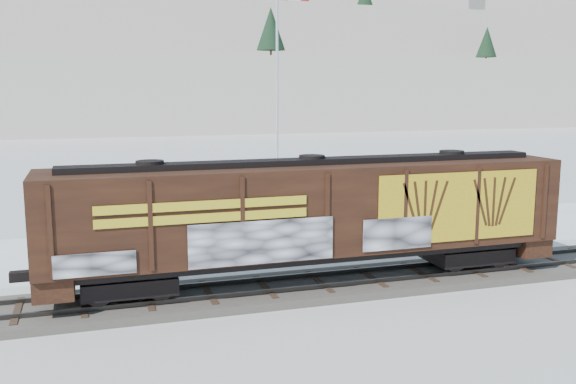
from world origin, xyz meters
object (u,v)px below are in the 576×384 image
object	(u,v)px
hopper_railcar	(312,212)
car_white	(314,228)
car_dark	(449,216)
flagpole	(279,127)
car_silver	(118,242)

from	to	relation	value
hopper_railcar	car_white	bearing A→B (deg)	69.48
car_white	car_dark	xyz separation A→B (m)	(7.72, 1.05, -0.09)
flagpole	car_white	world-z (taller)	flagpole
hopper_railcar	car_dark	bearing A→B (deg)	36.54
car_silver	flagpole	bearing A→B (deg)	-33.94
hopper_railcar	car_dark	world-z (taller)	hopper_railcar
hopper_railcar	flagpole	world-z (taller)	flagpole
car_white	hopper_railcar	bearing A→B (deg)	178.01
hopper_railcar	car_white	distance (m)	7.21
car_silver	car_dark	size ratio (longest dim) A/B	1.05
car_silver	car_white	size ratio (longest dim) A/B	1.04
hopper_railcar	car_dark	distance (m)	12.80
hopper_railcar	car_silver	distance (m)	9.11
car_dark	flagpole	bearing A→B (deg)	59.55
hopper_railcar	car_white	size ratio (longest dim) A/B	4.22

